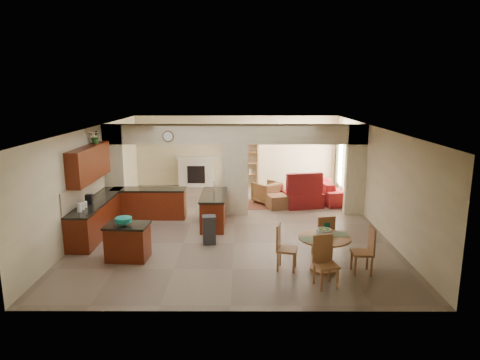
{
  "coord_description": "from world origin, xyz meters",
  "views": [
    {
      "loc": [
        0.19,
        -11.9,
        3.87
      ],
      "look_at": [
        0.15,
        0.3,
        1.23
      ],
      "focal_mm": 32.0,
      "sensor_mm": 36.0,
      "label": 1
    }
  ],
  "objects_px": {
    "kitchen_island": "(128,242)",
    "dining_table": "(324,248)",
    "armchair": "(267,192)",
    "sofa": "(329,189)"
  },
  "relations": [
    {
      "from": "dining_table",
      "to": "armchair",
      "type": "height_order",
      "value": "dining_table"
    },
    {
      "from": "kitchen_island",
      "to": "armchair",
      "type": "relative_size",
      "value": 1.24
    },
    {
      "from": "kitchen_island",
      "to": "sofa",
      "type": "distance_m",
      "value": 7.91
    },
    {
      "from": "kitchen_island",
      "to": "sofa",
      "type": "bearing_deg",
      "value": 47.59
    },
    {
      "from": "kitchen_island",
      "to": "armchair",
      "type": "bearing_deg",
      "value": 58.62
    },
    {
      "from": "kitchen_island",
      "to": "armchair",
      "type": "xyz_separation_m",
      "value": [
        3.49,
        4.94,
        -0.05
      ]
    },
    {
      "from": "dining_table",
      "to": "sofa",
      "type": "relative_size",
      "value": 0.44
    },
    {
      "from": "dining_table",
      "to": "armchair",
      "type": "distance_m",
      "value": 5.64
    },
    {
      "from": "kitchen_island",
      "to": "dining_table",
      "type": "relative_size",
      "value": 0.9
    },
    {
      "from": "kitchen_island",
      "to": "dining_table",
      "type": "bearing_deg",
      "value": -4.24
    }
  ]
}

